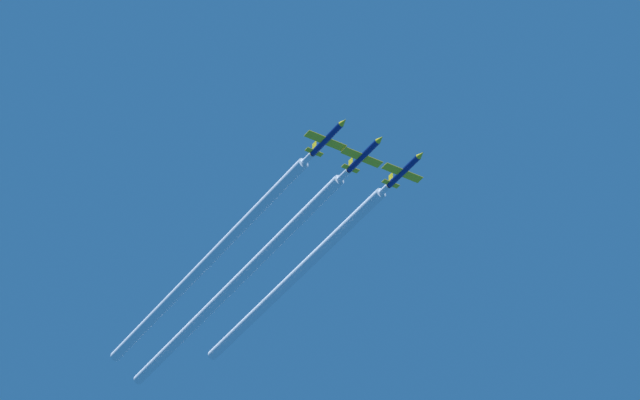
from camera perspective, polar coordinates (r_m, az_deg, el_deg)
jet_far_left at (r=400.11m, az=2.41°, el=0.85°), size 8.69×12.65×3.04m
jet_inner_left at (r=396.22m, az=1.26°, el=1.29°), size 8.69×12.65×3.04m
jet_center at (r=392.76m, az=0.22°, el=1.77°), size 8.69×12.65×3.04m
smoke_trail_far_left at (r=427.37m, az=-0.69°, el=-2.14°), size 2.28×71.13×2.28m
smoke_trail_inner_left at (r=429.81m, az=-2.38°, el=-2.34°), size 2.28×88.50×2.28m
smoke_trail_center at (r=424.84m, az=-3.20°, el=-1.76°), size 2.28×83.52×2.28m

